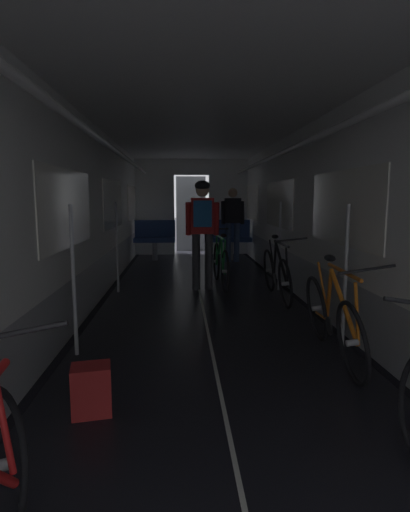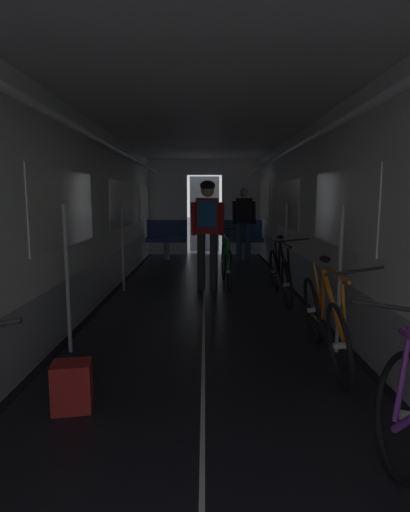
% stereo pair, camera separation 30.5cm
% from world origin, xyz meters
% --- Properties ---
extents(train_car_shell, '(3.14, 12.34, 2.57)m').
position_xyz_m(train_car_shell, '(-0.00, 3.60, 1.70)').
color(train_car_shell, black).
rests_on(train_car_shell, ground).
extents(bench_seat_far_left, '(0.98, 0.51, 0.95)m').
position_xyz_m(bench_seat_far_left, '(-0.90, 8.07, 0.57)').
color(bench_seat_far_left, gray).
rests_on(bench_seat_far_left, ground).
extents(bench_seat_far_right, '(0.98, 0.51, 0.95)m').
position_xyz_m(bench_seat_far_right, '(0.90, 8.07, 0.57)').
color(bench_seat_far_right, gray).
rests_on(bench_seat_far_right, ground).
extents(bicycle_black, '(0.44, 1.69, 0.95)m').
position_xyz_m(bicycle_black, '(1.09, 4.12, 0.38)').
color(bicycle_black, black).
rests_on(bicycle_black, ground).
extents(bicycle_orange, '(0.44, 1.69, 0.96)m').
position_xyz_m(bicycle_orange, '(1.08, 1.88, 0.38)').
color(bicycle_orange, black).
rests_on(bicycle_orange, ground).
extents(person_cyclist_aisle, '(0.54, 0.40, 1.73)m').
position_xyz_m(person_cyclist_aisle, '(0.05, 4.80, 1.07)').
color(person_cyclist_aisle, '#2D2D33').
rests_on(person_cyclist_aisle, ground).
extents(bicycle_green_in_aisle, '(0.44, 1.69, 0.94)m').
position_xyz_m(bicycle_green_in_aisle, '(0.37, 5.06, 0.38)').
color(bicycle_green_in_aisle, black).
rests_on(bicycle_green_in_aisle, ground).
extents(person_standing_near_bench, '(0.53, 0.23, 1.69)m').
position_xyz_m(person_standing_near_bench, '(0.90, 7.70, 0.98)').
color(person_standing_near_bench, '#384C75').
rests_on(person_standing_near_bench, ground).
extents(backpack_on_floor, '(0.29, 0.24, 0.34)m').
position_xyz_m(backpack_on_floor, '(-0.90, 1.02, 0.17)').
color(backpack_on_floor, maroon).
rests_on(backpack_on_floor, ground).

